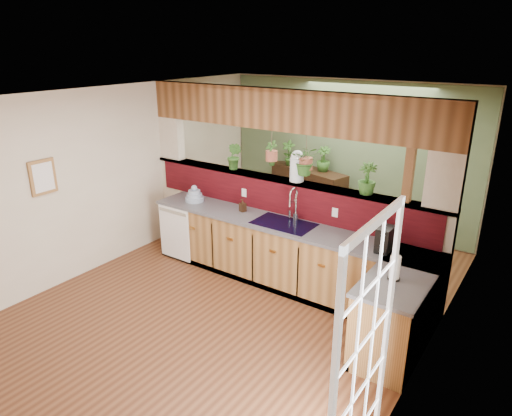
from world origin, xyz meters
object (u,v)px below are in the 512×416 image
Objects in this scene: glass_jar at (297,166)px; coffee_maker at (384,240)px; dish_stack at (195,196)px; faucet at (294,203)px; paper_towel at (395,268)px; shelving_console at (308,196)px; soap_dispenser at (243,205)px.

coffee_maker is at bearing -17.19° from glass_jar.
faucet is at bearing 4.78° from dish_stack.
glass_jar is (1.55, 0.36, 0.63)m from dish_stack.
paper_towel is 3.93m from shelving_console.
soap_dispenser is 0.97m from glass_jar.
dish_stack reaches higher than shelving_console.
faucet is at bearing -66.38° from glass_jar.
paper_towel is 2.11m from glass_jar.
dish_stack is (-1.65, -0.14, -0.18)m from faucet.
glass_jar is at bearing -50.65° from shelving_console.
glass_jar is (-1.74, 1.03, 0.58)m from paper_towel.
faucet is at bearing -50.63° from shelving_console.
glass_jar is at bearing 113.62° from faucet.
dish_stack is 1.59× the size of soap_dispenser.
faucet is 0.31× the size of shelving_console.
shelving_console is at bearing 113.44° from faucet.
glass_jar is (0.69, 0.30, 0.61)m from soap_dispenser.
coffee_maker is 1.59m from glass_jar.
faucet is 1.65× the size of coffee_maker.
coffee_maker is 3.29m from shelving_console.
coffee_maker is (2.97, -0.08, 0.06)m from dish_stack.
coffee_maker reaches higher than soap_dispenser.
coffee_maker reaches higher than dish_stack.
paper_towel is at bearing -16.64° from soap_dispenser.
coffee_maker is 0.68× the size of glass_jar.
soap_dispenser is at bearing -173.88° from faucet.
paper_towel reaches higher than shelving_console.
glass_jar reaches higher than shelving_console.
dish_stack is 0.99× the size of coffee_maker.
shelving_console is at bearing 134.07° from coffee_maker.
faucet reaches higher than paper_towel.
shelving_console is at bearing 113.41° from glass_jar.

